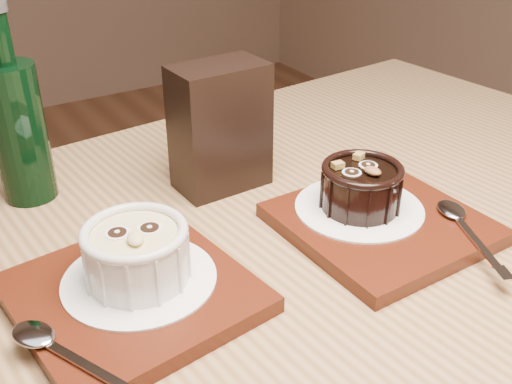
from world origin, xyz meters
TOP-DOWN VIEW (x-y plane):
  - table at (0.25, -0.07)m, footprint 1.26×0.90m
  - tray_left at (0.14, -0.01)m, footprint 0.20×0.20m
  - doily_left at (0.15, -0.01)m, footprint 0.13×0.13m
  - ramekin_white at (0.15, -0.01)m, footprint 0.09×0.09m
  - spoon_left at (0.07, -0.06)m, footprint 0.08×0.13m
  - tray_right at (0.39, -0.04)m, footprint 0.18×0.18m
  - doily_right at (0.38, -0.01)m, footprint 0.13×0.13m
  - ramekin_dark at (0.38, -0.01)m, footprint 0.08×0.08m
  - spoon_right at (0.44, -0.10)m, footprint 0.08×0.13m
  - condiment_stand at (0.30, 0.13)m, footprint 0.10×0.06m
  - green_bottle at (0.11, 0.22)m, footprint 0.06×0.06m

SIDE VIEW (x-z plane):
  - table at x=0.25m, z-range 0.28..1.03m
  - tray_left at x=0.14m, z-range 0.75..0.76m
  - tray_right at x=0.39m, z-range 0.75..0.76m
  - doily_left at x=0.15m, z-range 0.77..0.77m
  - doily_right at x=0.38m, z-range 0.77..0.77m
  - spoon_left at x=0.07m, z-range 0.77..0.77m
  - spoon_right at x=0.44m, z-range 0.77..0.77m
  - ramekin_dark at x=0.38m, z-range 0.77..0.82m
  - ramekin_white at x=0.15m, z-range 0.77..0.82m
  - condiment_stand at x=0.30m, z-range 0.75..0.89m
  - green_bottle at x=0.11m, z-range 0.73..0.94m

